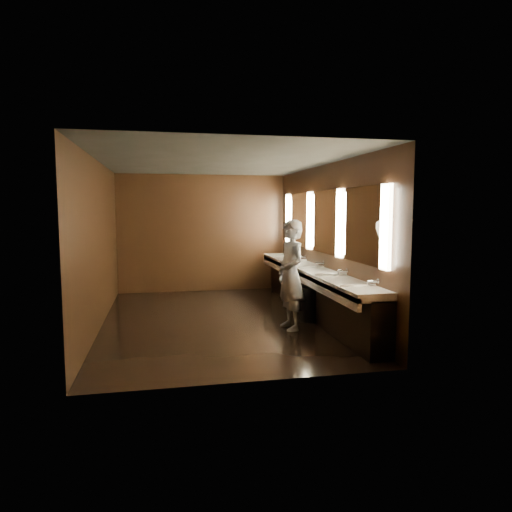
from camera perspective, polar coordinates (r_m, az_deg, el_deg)
The scene contains 10 objects.
floor at distance 8.31m, azimuth -4.75°, elevation -7.97°, with size 6.00×6.00×0.00m, color black.
ceiling at distance 8.10m, azimuth -4.93°, elevation 11.63°, with size 4.00×6.00×0.02m, color #2D2D2B.
wall_back at distance 11.06m, azimuth -6.71°, elevation 2.84°, with size 4.00×0.02×2.80m, color black.
wall_front at distance 5.13m, azimuth -0.80°, elevation -0.74°, with size 4.00×0.02×2.80m, color black.
wall_left at distance 8.09m, azimuth -19.04°, elevation 1.41°, with size 0.02×6.00×2.80m, color black.
wall_right at distance 8.56m, azimuth 8.59°, elevation 1.90°, with size 0.02×6.00×2.80m, color black.
sink_counter at distance 8.60m, azimuth 7.19°, elevation -4.14°, with size 0.55×5.40×1.01m.
mirror_band at distance 8.53m, azimuth 8.50°, elevation 4.24°, with size 0.06×5.03×1.15m.
person at distance 7.53m, azimuth 4.36°, elevation -2.37°, with size 0.66×0.43×1.81m, color #95B0DE.
trash_bin at distance 8.21m, azimuth 6.60°, elevation -5.95°, with size 0.40×0.40×0.62m, color black.
Camera 1 is at (-0.97, -8.00, 2.00)m, focal length 32.00 mm.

